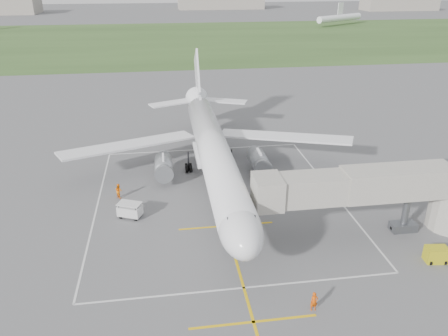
{
  "coord_description": "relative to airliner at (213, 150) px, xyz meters",
  "views": [
    {
      "loc": [
        -5.98,
        -49.03,
        24.55
      ],
      "look_at": [
        0.66,
        -4.0,
        4.0
      ],
      "focal_mm": 35.0,
      "sensor_mm": 36.0,
      "label": 1
    }
  ],
  "objects": [
    {
      "name": "ground",
      "position": [
        0.0,
        -0.75,
        -4.39
      ],
      "size": [
        700.0,
        700.0,
        0.0
      ],
      "primitive_type": "plane",
      "color": "#4E4E50",
      "rests_on": "ground"
    },
    {
      "name": "grass_strip",
      "position": [
        0.0,
        129.25,
        -4.38
      ],
      "size": [
        700.0,
        120.0,
        0.02
      ],
      "primitive_type": "cube",
      "color": "#314F22",
      "rests_on": "ground"
    },
    {
      "name": "apron_markings",
      "position": [
        0.0,
        -6.57,
        -4.38
      ],
      "size": [
        28.2,
        60.0,
        0.01
      ],
      "color": "#E2B10D",
      "rests_on": "ground"
    },
    {
      "name": "airliner",
      "position": [
        0.0,
        0.0,
        0.0
      ],
      "size": [
        38.93,
        46.75,
        13.52
      ],
      "color": "white",
      "rests_on": "ground"
    },
    {
      "name": "jet_bridge",
      "position": [
        15.72,
        -14.25,
        0.35
      ],
      "size": [
        23.4,
        5.0,
        7.2
      ],
      "color": "gray",
      "rests_on": "ground"
    },
    {
      "name": "gpu_unit",
      "position": [
        18.26,
        -19.64,
        -3.67
      ],
      "size": [
        2.09,
        1.58,
        1.47
      ],
      "rotation": [
        0.0,
        0.0,
        -0.12
      ],
      "color": "#B4AC16",
      "rests_on": "ground"
    },
    {
      "name": "baggage_cart",
      "position": [
        -10.08,
        -7.42,
        -3.51
      ],
      "size": [
        2.85,
        2.34,
        1.72
      ],
      "rotation": [
        0.0,
        0.0,
        -0.41
      ],
      "color": "silver",
      "rests_on": "ground"
    },
    {
      "name": "ramp_worker_nose",
      "position": [
        4.97,
        -24.16,
        -3.55
      ],
      "size": [
        0.63,
        0.43,
        1.68
      ],
      "primitive_type": "imported",
      "rotation": [
        0.0,
        0.0,
        0.05
      ],
      "color": "#D64906",
      "rests_on": "ground"
    },
    {
      "name": "ramp_worker_wing",
      "position": [
        -11.62,
        -2.58,
        -3.51
      ],
      "size": [
        1.07,
        1.09,
        1.77
      ],
      "primitive_type": "imported",
      "rotation": [
        0.0,
        0.0,
        2.27
      ],
      "color": "orange",
      "rests_on": "ground"
    },
    {
      "name": "distant_hangars",
      "position": [
        -16.15,
        264.44,
        0.78
      ],
      "size": [
        345.0,
        49.0,
        12.0
      ],
      "color": "gray",
      "rests_on": "ground"
    },
    {
      "name": "distant_aircraft",
      "position": [
        -2.67,
        166.66,
        -0.8
      ],
      "size": [
        195.16,
        30.5,
        8.85
      ],
      "color": "white",
      "rests_on": "ground"
    }
  ]
}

